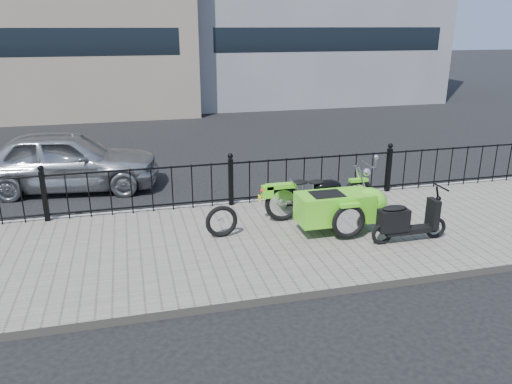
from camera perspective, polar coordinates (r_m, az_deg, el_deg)
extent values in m
plane|color=black|center=(9.03, -1.15, -4.88)|extent=(120.00, 120.00, 0.00)
cube|color=#6D665C|center=(8.57, -0.37, -5.80)|extent=(30.00, 3.80, 0.12)
cube|color=gray|center=(10.32, -3.01, -1.49)|extent=(30.00, 0.10, 0.12)
cylinder|color=black|center=(9.91, -2.94, 3.30)|extent=(14.00, 0.04, 0.04)
cylinder|color=black|center=(10.13, -2.87, -0.80)|extent=(14.00, 0.04, 0.04)
cube|color=black|center=(9.96, -23.02, -0.46)|extent=(0.09, 0.09, 0.96)
sphere|color=black|center=(9.81, -23.41, 2.53)|extent=(0.11, 0.11, 0.11)
cube|color=black|center=(10.02, -2.90, 1.14)|extent=(0.09, 0.09, 0.96)
sphere|color=black|center=(9.87, -2.95, 4.14)|extent=(0.11, 0.11, 0.11)
cube|color=black|center=(11.22, 14.89, 2.45)|extent=(0.09, 0.09, 0.96)
sphere|color=black|center=(11.09, 15.12, 5.13)|extent=(0.11, 0.11, 0.11)
cube|color=black|center=(20.51, -27.03, 14.96)|extent=(12.50, 0.06, 1.00)
cube|color=black|center=(22.90, 8.74, 16.86)|extent=(10.50, 0.06, 1.00)
torus|color=black|center=(9.77, 11.51, -0.51)|extent=(0.69, 0.09, 0.69)
torus|color=black|center=(9.23, 3.08, -1.28)|extent=(0.69, 0.09, 0.69)
torus|color=black|center=(8.52, 10.55, -3.32)|extent=(0.60, 0.08, 0.60)
cube|color=gray|center=(9.47, 7.42, -0.77)|extent=(0.34, 0.22, 0.24)
cylinder|color=black|center=(9.49, 7.40, -1.17)|extent=(1.40, 0.04, 0.04)
ellipsoid|color=black|center=(9.43, 8.16, 0.66)|extent=(0.54, 0.29, 0.26)
cylinder|color=silver|center=(9.67, 12.70, 3.05)|extent=(0.03, 0.56, 0.03)
cylinder|color=silver|center=(9.70, 11.94, 1.25)|extent=(0.25, 0.04, 0.59)
sphere|color=silver|center=(9.70, 12.54, 2.25)|extent=(0.15, 0.15, 0.15)
cube|color=#5FD921|center=(9.67, 11.63, 1.34)|extent=(0.36, 0.12, 0.06)
cube|color=#5FD921|center=(9.11, 2.82, 0.70)|extent=(0.55, 0.16, 0.08)
ellipsoid|color=black|center=(9.32, 6.93, 1.15)|extent=(0.31, 0.22, 0.08)
ellipsoid|color=black|center=(9.21, 5.08, 1.12)|extent=(0.31, 0.22, 0.08)
sphere|color=red|center=(9.03, 0.69, 0.17)|extent=(0.07, 0.07, 0.07)
cube|color=yellow|center=(9.18, 0.40, -0.72)|extent=(0.02, 0.14, 0.10)
cube|color=#5FD921|center=(8.76, 8.94, -1.72)|extent=(1.30, 0.62, 0.50)
ellipsoid|color=#5FD921|center=(9.02, 12.75, -1.19)|extent=(0.65, 0.60, 0.54)
cube|color=black|center=(8.63, 8.10, -0.38)|extent=(0.55, 0.43, 0.06)
cube|color=#5FD921|center=(8.41, 10.66, -1.49)|extent=(0.34, 0.11, 0.06)
torus|color=black|center=(9.06, 19.86, -3.87)|extent=(0.38, 0.06, 0.38)
torus|color=black|center=(8.55, 14.22, -4.64)|extent=(0.38, 0.06, 0.38)
cube|color=black|center=(8.79, 17.13, -4.17)|extent=(0.92, 0.20, 0.09)
cube|color=black|center=(8.55, 15.42, -3.11)|extent=(0.50, 0.24, 0.37)
ellipsoid|color=black|center=(8.48, 15.54, -1.79)|extent=(0.43, 0.21, 0.08)
cube|color=black|center=(8.92, 19.56, -2.33)|extent=(0.11, 0.28, 0.50)
cylinder|color=black|center=(8.86, 20.09, -0.62)|extent=(0.14, 0.04, 0.41)
cylinder|color=black|center=(8.83, 20.42, 0.52)|extent=(0.03, 0.40, 0.03)
torus|color=black|center=(8.56, -3.95, -3.37)|extent=(0.57, 0.13, 0.57)
imported|color=#A3A5AA|center=(12.06, -20.82, 3.40)|extent=(4.21, 2.09, 1.38)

